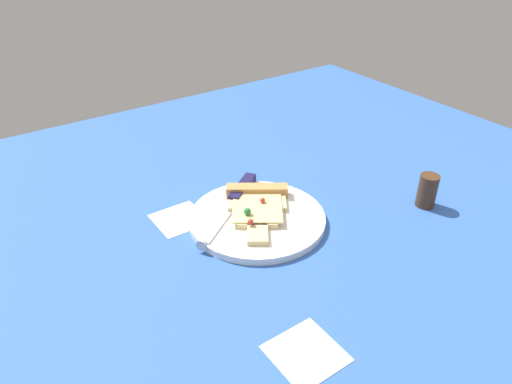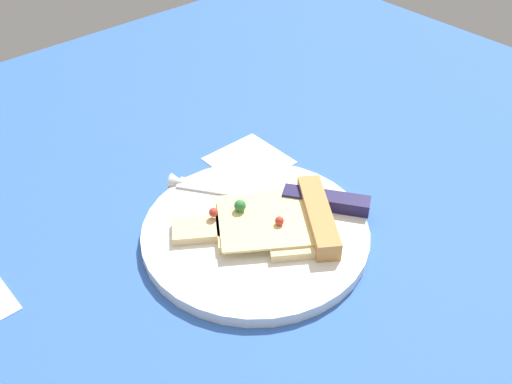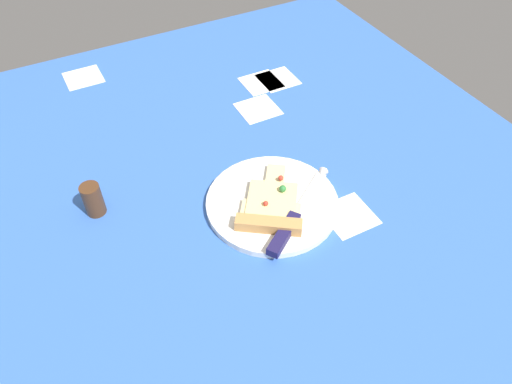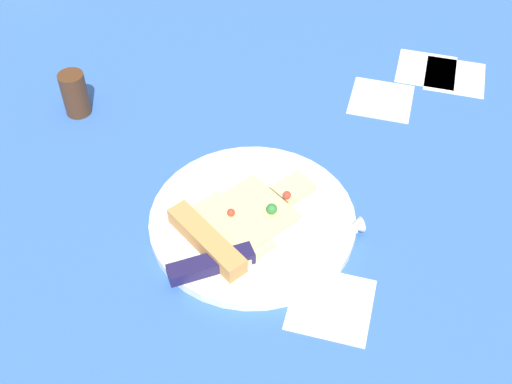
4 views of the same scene
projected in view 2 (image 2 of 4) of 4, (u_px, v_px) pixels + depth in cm
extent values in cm
cube|color=#3360B7|center=(287.00, 311.00, 60.08)|extent=(139.43, 139.43, 3.00)
cube|color=white|center=(249.00, 161.00, 77.73)|extent=(9.00, 9.00, 0.20)
cylinder|color=white|center=(255.00, 233.00, 65.88)|extent=(25.31, 25.31, 1.35)
cube|color=beige|center=(291.00, 222.00, 65.51)|extent=(11.18, 12.46, 1.00)
cube|color=beige|center=(242.00, 226.00, 65.00)|extent=(8.70, 9.11, 1.00)
cube|color=beige|center=(196.00, 230.00, 64.54)|extent=(6.32, 5.91, 1.00)
cube|color=#EDD88C|center=(264.00, 220.00, 64.82)|extent=(13.45, 13.25, 0.30)
cube|color=tan|center=(318.00, 216.00, 65.41)|extent=(8.95, 11.36, 2.20)
sphere|color=red|center=(279.00, 221.00, 63.79)|extent=(0.98, 0.98, 0.98)
sphere|color=red|center=(213.00, 212.00, 64.82)|extent=(1.03, 1.03, 1.03)
sphere|color=#2D7A38|center=(240.00, 206.00, 65.46)|extent=(1.34, 1.34, 1.34)
cube|color=silver|center=(226.00, 190.00, 70.57)|extent=(8.53, 10.97, 0.30)
cone|color=silver|center=(178.00, 182.00, 71.66)|extent=(2.79, 2.79, 2.00)
cube|color=#1E1947|center=(326.00, 201.00, 67.98)|extent=(7.55, 9.45, 1.60)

